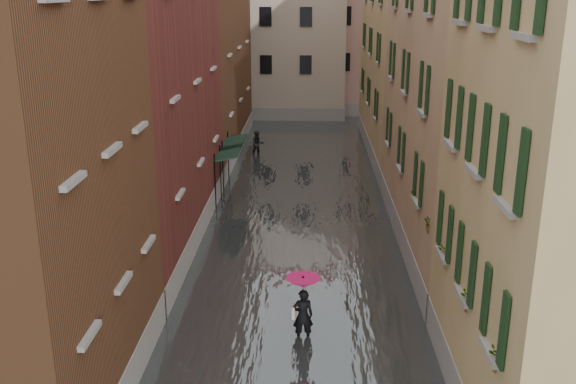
# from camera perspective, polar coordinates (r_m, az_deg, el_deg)

# --- Properties ---
(ground) EXTENTS (120.00, 120.00, 0.00)m
(ground) POSITION_cam_1_polar(r_m,az_deg,el_deg) (18.42, 0.48, -15.06)
(ground) COLOR #58575A
(ground) RESTS_ON ground
(floodwater) EXTENTS (10.00, 60.00, 0.20)m
(floodwater) POSITION_cam_1_polar(r_m,az_deg,el_deg) (30.16, 1.16, -1.46)
(floodwater) COLOR #4A5052
(floodwater) RESTS_ON ground
(building_left_mid) EXTENTS (6.00, 14.00, 12.50)m
(building_left_mid) POSITION_cam_1_polar(r_m,az_deg,el_deg) (25.86, -14.80, 8.82)
(building_left_mid) COLOR maroon
(building_left_mid) RESTS_ON ground
(building_left_far) EXTENTS (6.00, 16.00, 14.00)m
(building_left_far) POSITION_cam_1_polar(r_m,az_deg,el_deg) (40.30, -8.79, 13.20)
(building_left_far) COLOR brown
(building_left_far) RESTS_ON ground
(building_right_mid) EXTENTS (6.00, 14.00, 13.00)m
(building_right_mid) POSITION_cam_1_polar(r_m,az_deg,el_deg) (25.61, 17.17, 9.11)
(building_right_mid) COLOR tan
(building_right_mid) RESTS_ON ground
(building_right_far) EXTENTS (6.00, 16.00, 11.50)m
(building_right_far) POSITION_cam_1_polar(r_m,az_deg,el_deg) (40.27, 11.68, 11.26)
(building_right_far) COLOR #94834C
(building_right_far) RESTS_ON ground
(building_end_cream) EXTENTS (12.00, 9.00, 13.00)m
(building_end_cream) POSITION_cam_1_polar(r_m,az_deg,el_deg) (53.72, -1.66, 13.91)
(building_end_cream) COLOR #B9A793
(building_end_cream) RESTS_ON ground
(building_end_pink) EXTENTS (10.00, 9.00, 12.00)m
(building_end_pink) POSITION_cam_1_polar(r_m,az_deg,el_deg) (55.93, 7.98, 13.38)
(building_end_pink) COLOR tan
(building_end_pink) RESTS_ON ground
(awning_near) EXTENTS (1.09, 2.74, 2.80)m
(awning_near) POSITION_cam_1_polar(r_m,az_deg,el_deg) (30.61, -5.34, 3.37)
(awning_near) COLOR black
(awning_near) RESTS_ON ground
(awning_far) EXTENTS (1.09, 3.11, 2.80)m
(awning_far) POSITION_cam_1_polar(r_m,az_deg,el_deg) (32.53, -4.90, 4.25)
(awning_far) COLOR black
(awning_far) RESTS_ON ground
(window_planters) EXTENTS (0.59, 10.91, 0.84)m
(window_planters) POSITION_cam_1_polar(r_m,az_deg,el_deg) (17.51, 14.20, -4.51)
(window_planters) COLOR maroon
(window_planters) RESTS_ON ground
(pedestrian_main) EXTENTS (1.03, 1.03, 2.06)m
(pedestrian_main) POSITION_cam_1_polar(r_m,az_deg,el_deg) (18.83, 1.33, -9.75)
(pedestrian_main) COLOR black
(pedestrian_main) RESTS_ON ground
(pedestrian_far) EXTENTS (0.98, 0.87, 1.66)m
(pedestrian_far) POSITION_cam_1_polar(r_m,az_deg,el_deg) (39.52, -2.71, 4.24)
(pedestrian_far) COLOR black
(pedestrian_far) RESTS_ON ground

